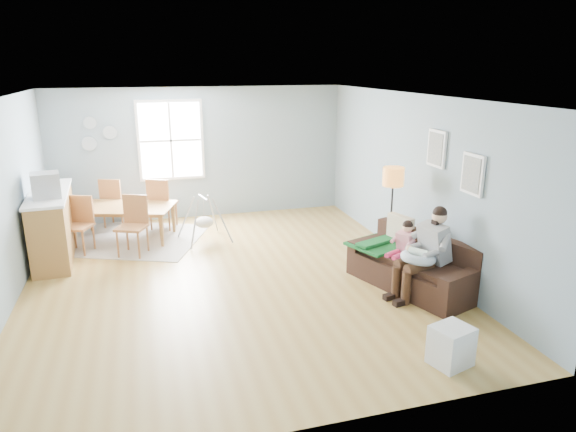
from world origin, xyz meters
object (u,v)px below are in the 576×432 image
object	(u,v)px
floor_lamp	(393,185)
storage_cube	(451,346)
dining_table	(124,223)
counter	(53,225)
chair_nw	(114,199)
chair_sw	(80,220)
baby_swing	(204,221)
father	(426,250)
sofa	(414,269)
chair_se	(134,221)
chair_ne	(161,200)
monitor	(45,185)
toddler	(403,242)

from	to	relation	value
floor_lamp	storage_cube	size ratio (longest dim) A/B	3.34
dining_table	counter	distance (m)	1.29
chair_nw	counter	world-z (taller)	counter
storage_cube	chair_sw	xyz separation A→B (m)	(-4.16, 4.87, 0.33)
baby_swing	father	bearing A→B (deg)	-50.09
sofa	chair_sw	distance (m)	5.64
floor_lamp	counter	world-z (taller)	floor_lamp
chair_se	counter	bearing A→B (deg)	172.36
chair_sw	sofa	bearing A→B (deg)	-31.43
sofa	chair_ne	bearing A→B (deg)	131.97
sofa	father	world-z (taller)	father
monitor	chair_sw	bearing A→B (deg)	58.35
monitor	chair_nw	bearing A→B (deg)	64.22
counter	monitor	size ratio (longest dim) A/B	4.36
dining_table	monitor	size ratio (longest dim) A/B	3.81
floor_lamp	storage_cube	world-z (taller)	floor_lamp
chair_sw	monitor	world-z (taller)	monitor
chair_nw	counter	size ratio (longest dim) A/B	0.49
chair_ne	sofa	bearing A→B (deg)	-48.03
storage_cube	chair_ne	size ratio (longest dim) A/B	0.47
chair_se	baby_swing	distance (m)	1.28
dining_table	chair_sw	bearing A→B (deg)	-130.37
storage_cube	sofa	bearing A→B (deg)	71.58
chair_se	baby_swing	xyz separation A→B (m)	(1.23, 0.32, -0.21)
father	chair_se	size ratio (longest dim) A/B	1.26
chair_se	monitor	xyz separation A→B (m)	(-1.26, -0.21, 0.75)
chair_sw	floor_lamp	bearing A→B (deg)	-23.76
chair_nw	chair_ne	world-z (taller)	chair_ne
sofa	monitor	world-z (taller)	monitor
chair_sw	monitor	bearing A→B (deg)	-121.65
chair_nw	monitor	xyz separation A→B (m)	(-0.87, -1.81, 0.75)
chair_ne	storage_cube	bearing A→B (deg)	-64.21
storage_cube	chair_sw	distance (m)	6.41
chair_sw	chair_ne	size ratio (longest dim) A/B	0.94
sofa	baby_swing	bearing A→B (deg)	132.92
storage_cube	chair_se	distance (m)	5.57
chair_ne	floor_lamp	bearing A→B (deg)	-41.01
father	storage_cube	size ratio (longest dim) A/B	2.64
baby_swing	chair_ne	bearing A→B (deg)	128.74
chair_nw	dining_table	bearing A→B (deg)	-76.58
father	dining_table	xyz separation A→B (m)	(-4.08, 3.66, -0.36)
father	floor_lamp	size ratio (longest dim) A/B	0.79
storage_cube	counter	distance (m)	6.54
chair_ne	baby_swing	world-z (taller)	chair_ne
floor_lamp	chair_nw	world-z (taller)	floor_lamp
floor_lamp	chair_se	xyz separation A→B (m)	(-3.92, 1.75, -0.76)
father	monitor	xyz separation A→B (m)	(-5.14, 2.65, 0.65)
toddler	storage_cube	size ratio (longest dim) A/B	1.57
floor_lamp	chair_ne	bearing A→B (deg)	138.99
toddler	chair_sw	world-z (taller)	chair_sw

